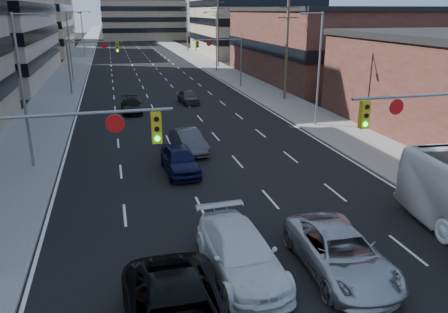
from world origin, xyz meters
TOP-DOWN VIEW (x-y plane):
  - road_surface at (0.00, 130.00)m, footprint 18.00×300.00m
  - sidewalk_left at (-11.50, 130.00)m, footprint 5.00×300.00m
  - sidewalk_right at (11.50, 130.00)m, footprint 5.00×300.00m
  - office_left_far at (-24.00, 100.00)m, footprint 20.00×30.00m
  - storefront_right_mid at (24.00, 50.00)m, footprint 20.00×30.00m
  - office_right_far at (25.00, 88.00)m, footprint 22.00×28.00m
  - bg_block_left at (-28.00, 140.00)m, footprint 24.00×24.00m
  - bg_block_right at (32.00, 130.00)m, footprint 22.00×22.00m
  - signal_near_left at (-7.45, 8.00)m, footprint 6.59×0.33m
  - signal_near_right at (7.45, 8.00)m, footprint 6.59×0.33m
  - signal_far_left at (-7.68, 45.00)m, footprint 6.09×0.33m
  - signal_far_right at (7.68, 45.00)m, footprint 6.09×0.33m
  - utility_pole_block at (12.20, 36.00)m, footprint 2.20×0.28m
  - utility_pole_midblock at (12.20, 66.00)m, footprint 2.20×0.28m
  - utility_pole_distant at (12.20, 96.00)m, footprint 2.20×0.28m
  - streetlight_left_near at (-10.34, 20.00)m, footprint 2.03×0.22m
  - streetlight_left_mid at (-10.34, 55.00)m, footprint 2.03×0.22m
  - streetlight_left_far at (-10.34, 90.00)m, footprint 2.03×0.22m
  - streetlight_right_near at (10.34, 25.00)m, footprint 2.03×0.22m
  - streetlight_right_far at (10.34, 60.00)m, footprint 2.03×0.22m
  - white_van at (-1.51, 6.16)m, footprint 2.54×5.77m
  - silver_suv at (2.00, 5.32)m, footprint 2.82×5.76m
  - sedan_blue at (-2.00, 17.02)m, footprint 2.02×4.68m
  - sedan_grey_center at (-0.82, 20.81)m, footprint 2.17×4.67m
  - sedan_black_far at (-3.90, 33.96)m, footprint 1.91×4.50m
  - sedan_grey_right at (2.00, 36.96)m, footprint 1.92×4.14m

SIDE VIEW (x-z plane):
  - road_surface at x=0.00m, z-range 0.00..0.02m
  - sidewalk_left at x=-11.50m, z-range 0.00..0.15m
  - sidewalk_right at x=11.50m, z-range 0.00..0.15m
  - sedan_black_far at x=-3.90m, z-range 0.00..1.29m
  - sedan_grey_right at x=2.00m, z-range 0.00..1.37m
  - sedan_grey_center at x=-0.82m, z-range 0.00..1.48m
  - sedan_blue at x=-2.00m, z-range 0.00..1.57m
  - silver_suv at x=2.00m, z-range 0.00..1.58m
  - white_van at x=-1.51m, z-range 0.00..1.65m
  - signal_far_left at x=-7.68m, z-range 1.30..7.30m
  - signal_far_right at x=7.68m, z-range 1.30..7.30m
  - signal_near_left at x=-7.45m, z-range 1.33..7.33m
  - signal_near_right at x=7.45m, z-range 1.33..7.33m
  - storefront_right_mid at x=24.00m, z-range 0.00..9.00m
  - streetlight_left_near at x=-10.34m, z-range 0.55..9.55m
  - streetlight_left_mid at x=-10.34m, z-range 0.55..9.55m
  - streetlight_left_far at x=-10.34m, z-range 0.55..9.55m
  - streetlight_right_near at x=10.34m, z-range 0.55..9.55m
  - streetlight_right_far at x=10.34m, z-range 0.55..9.55m
  - utility_pole_block at x=12.20m, z-range 0.28..11.28m
  - utility_pole_midblock at x=12.20m, z-range 0.28..11.28m
  - utility_pole_distant at x=12.20m, z-range 0.28..11.28m
  - bg_block_right at x=32.00m, z-range 0.00..12.00m
  - office_right_far at x=25.00m, z-range 0.00..14.00m
  - office_left_far at x=-24.00m, z-range 0.00..16.00m
  - bg_block_left at x=-28.00m, z-range 0.00..20.00m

